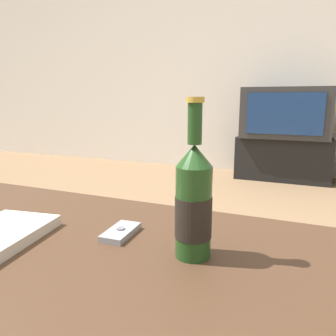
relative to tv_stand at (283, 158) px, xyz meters
The scene contains 6 objects.
back_wall 1.17m from the tv_stand, 138.92° to the left, with size 8.00×0.05×2.60m.
coffee_table 2.79m from the tv_stand, 96.16° to the right, with size 1.17×0.61×0.46m.
tv_stand is the anchor object (origin of this frame).
television 0.43m from the tv_stand, 90.00° to the right, with size 0.78×0.49×0.46m.
beer_bottle 2.75m from the tv_stand, 90.04° to the right, with size 0.07×0.07×0.30m.
cell_phone 2.71m from the tv_stand, 93.82° to the right, with size 0.06×0.11×0.02m.
Camera 1 is at (0.48, -0.52, 0.76)m, focal length 35.00 mm.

